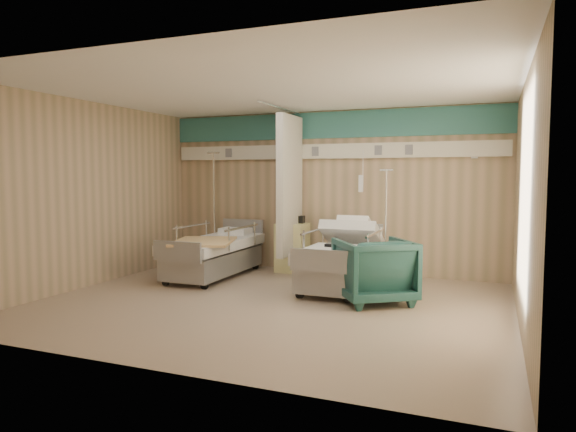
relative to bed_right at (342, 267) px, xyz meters
The scene contains 13 objects.
ground 1.47m from the bed_right, 114.78° to the right, with size 6.00×5.00×0.00m, color gray.
room_walls 1.97m from the bed_right, 121.10° to the right, with size 6.04×5.04×2.82m.
bed_right is the anchor object (origin of this frame).
bed_left 2.20m from the bed_right, behind, with size 1.00×2.16×0.63m, color white, non-canonical shape.
bedside_cabinet 1.46m from the bed_right, 141.95° to the left, with size 0.50×0.48×0.85m, color #E7E090.
visitor_armchair 0.98m from the bed_right, 47.93° to the right, with size 0.92×0.94×0.86m, color #1B4540.
waffle_blanket 1.13m from the bed_right, 49.12° to the right, with size 0.56×0.49×0.06m, color silver.
iv_stand_right 0.95m from the bed_right, 58.05° to the left, with size 0.32×0.32×1.78m.
iv_stand_left 2.82m from the bed_right, 162.29° to the left, with size 0.38×0.38×2.11m.
call_remote 0.39m from the bed_right, 122.42° to the right, with size 0.19×0.09×0.04m, color black.
tan_blanket 2.19m from the bed_right, 167.65° to the right, with size 0.88×1.10×0.04m, color tan.
toiletry_bag 1.57m from the bed_right, 138.05° to the left, with size 0.24×0.15×0.13m, color black.
white_cup 1.78m from the bed_right, 143.27° to the left, with size 0.09×0.09×0.13m, color white.
Camera 1 is at (2.69, -6.09, 1.69)m, focal length 32.00 mm.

